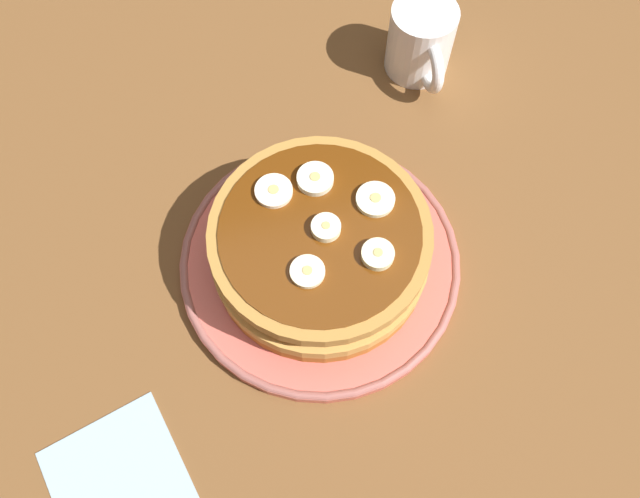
% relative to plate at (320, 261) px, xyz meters
% --- Properties ---
extents(ground_plane, '(1.40, 1.40, 0.03)m').
position_rel_plate_xyz_m(ground_plane, '(0.00, 0.00, -0.02)').
color(ground_plane, brown).
extents(plate, '(0.27, 0.27, 0.01)m').
position_rel_plate_xyz_m(plate, '(0.00, 0.00, 0.00)').
color(plate, '#CC594C').
rests_on(plate, ground_plane).
extents(pancake_stack, '(0.21, 0.21, 0.06)m').
position_rel_plate_xyz_m(pancake_stack, '(0.00, 0.00, 0.04)').
color(pancake_stack, '#AC6224').
rests_on(pancake_stack, plate).
extents(banana_slice_0, '(0.03, 0.03, 0.01)m').
position_rel_plate_xyz_m(banana_slice_0, '(0.00, 0.01, 0.07)').
color(banana_slice_0, '#F8F2C2').
rests_on(banana_slice_0, pancake_stack).
extents(banana_slice_1, '(0.03, 0.03, 0.01)m').
position_rel_plate_xyz_m(banana_slice_1, '(-0.05, -0.03, 0.07)').
color(banana_slice_1, '#FBE7C6').
rests_on(banana_slice_1, pancake_stack).
extents(banana_slice_2, '(0.03, 0.03, 0.01)m').
position_rel_plate_xyz_m(banana_slice_2, '(0.04, -0.02, 0.07)').
color(banana_slice_2, '#F6EABA').
rests_on(banana_slice_2, pancake_stack).
extents(banana_slice_3, '(0.03, 0.03, 0.01)m').
position_rel_plate_xyz_m(banana_slice_3, '(-0.05, 0.01, 0.07)').
color(banana_slice_3, '#EBE8C4').
rests_on(banana_slice_3, pancake_stack).
extents(banana_slice_4, '(0.04, 0.04, 0.01)m').
position_rel_plate_xyz_m(banana_slice_4, '(-0.02, 0.06, 0.07)').
color(banana_slice_4, '#F6F4C5').
rests_on(banana_slice_4, pancake_stack).
extents(banana_slice_5, '(0.03, 0.03, 0.01)m').
position_rel_plate_xyz_m(banana_slice_5, '(0.04, 0.04, 0.07)').
color(banana_slice_5, '#F0EBB5').
rests_on(banana_slice_5, pancake_stack).
extents(coffee_mug, '(0.10, 0.07, 0.08)m').
position_rel_plate_xyz_m(coffee_mug, '(-0.21, 0.17, 0.03)').
color(coffee_mug, white).
rests_on(coffee_mug, ground_plane).
extents(napkin, '(0.14, 0.14, 0.00)m').
position_rel_plate_xyz_m(napkin, '(0.15, -0.22, -0.01)').
color(napkin, '#99B2BF').
rests_on(napkin, ground_plane).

